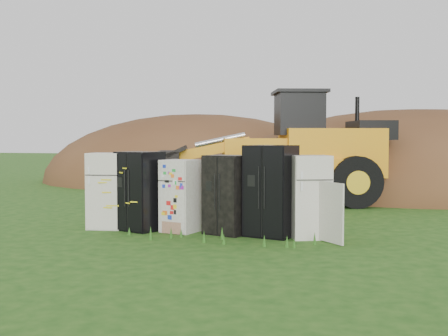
% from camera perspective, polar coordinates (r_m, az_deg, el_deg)
% --- Properties ---
extents(ground, '(120.00, 120.00, 0.00)m').
position_cam_1_polar(ground, '(12.58, -1.75, -6.63)').
color(ground, '#1B4913').
rests_on(ground, ground).
extents(fridge_leftmost, '(0.89, 0.86, 1.77)m').
position_cam_1_polar(fridge_leftmost, '(13.44, -11.82, -2.27)').
color(fridge_leftmost, beige).
rests_on(fridge_leftmost, ground).
extents(fridge_black_side, '(1.14, 1.03, 1.81)m').
position_cam_1_polar(fridge_black_side, '(13.02, -8.56, -2.33)').
color(fridge_black_side, black).
rests_on(fridge_black_side, ground).
extents(fridge_sticker, '(0.86, 0.82, 1.63)m').
position_cam_1_polar(fridge_sticker, '(12.69, -4.46, -2.84)').
color(fridge_sticker, silver).
rests_on(fridge_sticker, ground).
extents(fridge_dark_mid, '(1.07, 0.97, 1.74)m').
position_cam_1_polar(fridge_dark_mid, '(12.37, 0.35, -2.72)').
color(fridge_dark_mid, black).
rests_on(fridge_dark_mid, ground).
extents(fridge_black_right, '(1.15, 1.04, 1.96)m').
position_cam_1_polar(fridge_black_right, '(12.13, 4.77, -2.32)').
color(fridge_black_right, black).
rests_on(fridge_black_right, ground).
extents(fridge_open_door, '(1.01, 0.97, 1.75)m').
position_cam_1_polar(fridge_open_door, '(12.02, 8.72, -2.90)').
color(fridge_open_door, beige).
rests_on(fridge_open_door, ground).
extents(wheel_loader, '(8.10, 5.25, 3.64)m').
position_cam_1_polar(wheel_loader, '(18.12, 4.76, 2.09)').
color(wheel_loader, orange).
rests_on(wheel_loader, ground).
extents(dirt_mound_right, '(16.00, 11.73, 6.55)m').
position_cam_1_polar(dirt_mound_right, '(23.63, 18.45, -2.26)').
color(dirt_mound_right, '#4D2D18').
rests_on(dirt_mound_right, ground).
extents(dirt_mound_left, '(15.43, 11.57, 6.59)m').
position_cam_1_polar(dirt_mound_left, '(27.46, -2.86, -1.40)').
color(dirt_mound_left, '#4D2D18').
rests_on(dirt_mound_left, ground).
extents(dirt_mound_back, '(16.52, 11.01, 5.66)m').
position_cam_1_polar(dirt_mound_back, '(29.53, 7.64, -1.11)').
color(dirt_mound_back, '#4D2D18').
rests_on(dirt_mound_back, ground).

